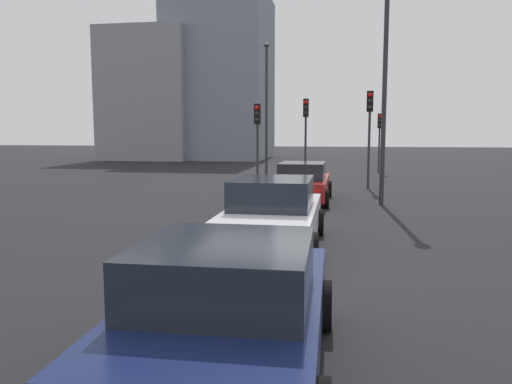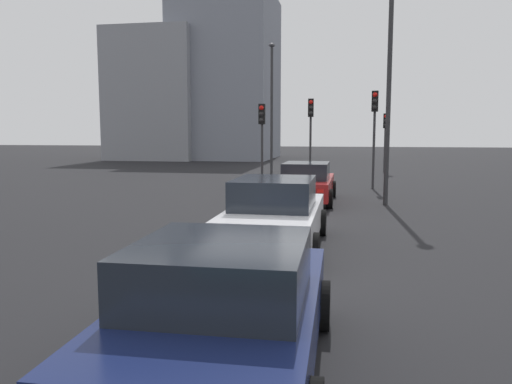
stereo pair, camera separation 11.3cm
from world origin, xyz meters
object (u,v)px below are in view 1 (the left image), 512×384
object	(u,v)px
street_lamp_kerbside	(266,98)
traffic_light_near_right	(257,128)
traffic_light_far_left	(380,130)
car_navy_third	(229,309)
traffic_light_near_left	(306,123)
street_lamp_far	(385,66)
car_white_second	(274,214)
car_red_lead	(303,183)
traffic_light_far_right	(370,119)

from	to	relation	value
street_lamp_kerbside	traffic_light_near_right	bearing A→B (deg)	-174.55
traffic_light_far_left	car_navy_third	bearing A→B (deg)	-3.67
traffic_light_near_left	street_lamp_far	size ratio (longest dim) A/B	0.51
car_white_second	traffic_light_far_left	world-z (taller)	traffic_light_far_left
car_navy_third	street_lamp_far	distance (m)	13.74
car_red_lead	traffic_light_near_right	bearing A→B (deg)	29.91
traffic_light_far_left	traffic_light_far_right	xyz separation A→B (m)	(-9.24, 1.13, 0.45)
car_red_lead	traffic_light_far_right	size ratio (longest dim) A/B	1.09
car_navy_third	street_lamp_kerbside	xyz separation A→B (m)	(25.28, 3.34, 3.84)
street_lamp_far	car_navy_third	bearing A→B (deg)	168.83
car_white_second	traffic_light_near_left	bearing A→B (deg)	1.35
traffic_light_near_right	traffic_light_far_left	world-z (taller)	traffic_light_near_right
car_white_second	street_lamp_far	bearing A→B (deg)	-21.84
traffic_light_far_left	traffic_light_far_right	bearing A→B (deg)	-3.33
car_red_lead	traffic_light_near_right	size ratio (longest dim) A/B	1.25
car_navy_third	traffic_light_far_right	world-z (taller)	traffic_light_far_right
car_white_second	traffic_light_near_left	xyz separation A→B (m)	(14.63, 0.33, 2.26)
car_white_second	street_lamp_far	size ratio (longest dim) A/B	0.57
traffic_light_near_right	car_red_lead	bearing A→B (deg)	30.74
traffic_light_far_left	traffic_light_far_right	size ratio (longest dim) A/B	0.85
car_white_second	traffic_light_near_left	size ratio (longest dim) A/B	1.11
traffic_light_near_left	traffic_light_far_right	distance (m)	3.94
car_navy_third	traffic_light_near_left	size ratio (longest dim) A/B	1.01
street_lamp_kerbside	street_lamp_far	world-z (taller)	street_lamp_far
traffic_light_near_right	traffic_light_far_right	bearing A→B (deg)	97.16
car_red_lead	traffic_light_near_left	distance (m)	7.66
traffic_light_far_left	car_red_lead	bearing A→B (deg)	-11.18
traffic_light_near_left	traffic_light_near_right	distance (m)	3.65
traffic_light_near_left	traffic_light_far_right	size ratio (longest dim) A/B	0.97
car_red_lead	traffic_light_near_left	world-z (taller)	traffic_light_near_left
car_red_lead	car_navy_third	xyz separation A→B (m)	(-13.13, -0.22, -0.00)
car_navy_third	street_lamp_kerbside	bearing A→B (deg)	6.69
traffic_light_near_left	traffic_light_near_right	world-z (taller)	traffic_light_near_left
car_navy_third	traffic_light_near_right	xyz separation A→B (m)	(17.35, 2.59, 2.02)
traffic_light_near_left	street_lamp_kerbside	xyz separation A→B (m)	(4.85, 2.71, 1.55)
car_navy_third	traffic_light_near_left	world-z (taller)	traffic_light_near_left
car_red_lead	traffic_light_far_right	xyz separation A→B (m)	(4.72, -2.56, 2.39)
car_navy_third	traffic_light_far_left	world-z (taller)	traffic_light_far_left
traffic_light_near_right	street_lamp_far	distance (m)	7.09
traffic_light_near_left	street_lamp_far	xyz separation A→B (m)	(-7.53, -3.18, 1.73)
traffic_light_far_left	street_lamp_kerbside	bearing A→B (deg)	-71.50
car_navy_third	traffic_light_far_right	distance (m)	18.16
traffic_light_near_left	traffic_light_far_left	xyz separation A→B (m)	(6.66, -4.11, -0.35)
traffic_light_near_left	traffic_light_far_left	bearing A→B (deg)	144.38
traffic_light_near_right	traffic_light_far_left	bearing A→B (deg)	149.50
street_lamp_far	car_red_lead	bearing A→B (deg)	85.11
traffic_light_far_left	street_lamp_far	bearing A→B (deg)	-0.11
car_white_second	traffic_light_near_right	distance (m)	11.94
traffic_light_far_right	street_lamp_kerbside	size ratio (longest dim) A/B	0.55
car_white_second	car_navy_third	world-z (taller)	car_white_second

